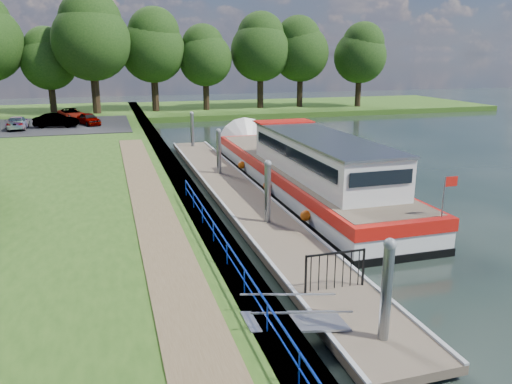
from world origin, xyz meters
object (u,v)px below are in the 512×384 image
object	(u,v)px
car_b	(56,120)
pontoon	(239,197)
barge	(297,168)
car_c	(18,123)
car_a	(89,119)
car_d	(72,114)

from	to	relation	value
car_b	pontoon	bearing A→B (deg)	-150.81
pontoon	barge	distance (m)	3.99
barge	car_b	size ratio (longest dim) A/B	5.84
car_c	car_a	bearing A→B (deg)	-170.24
car_a	car_b	bearing A→B (deg)	174.23
car_b	car_c	size ratio (longest dim) A/B	0.96
pontoon	car_a	size ratio (longest dim) A/B	9.47
pontoon	car_c	bearing A→B (deg)	119.51
barge	car_b	bearing A→B (deg)	121.92
pontoon	car_c	distance (m)	26.82
pontoon	car_b	size ratio (longest dim) A/B	8.29
barge	car_a	xyz separation A→B (m)	(-11.09, 22.92, 0.29)
car_c	car_b	bearing A→B (deg)	-175.41
car_d	car_a	bearing A→B (deg)	-85.63
car_c	car_d	xyz separation A→B (m)	(4.05, 4.99, 0.02)
pontoon	car_d	world-z (taller)	car_d
barge	car_d	xyz separation A→B (m)	(-12.74, 26.83, 0.32)
barge	car_b	distance (m)	26.08
pontoon	car_a	bearing A→B (deg)	107.08
car_a	car_c	bearing A→B (deg)	168.68
barge	car_c	bearing A→B (deg)	127.55
car_c	car_d	size ratio (longest dim) A/B	0.92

